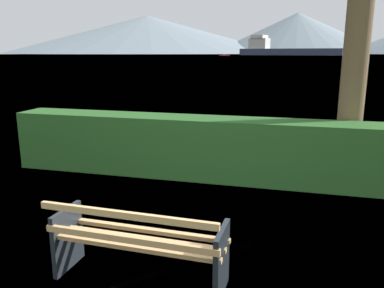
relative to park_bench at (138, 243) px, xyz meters
The scene contains 7 objects.
ground_plane 0.43m from the park_bench, 88.25° to the left, with size 1400.00×1400.00×0.00m, color olive.
water_surface 306.93m from the park_bench, 90.00° to the left, with size 620.00×620.00×0.00m, color #7A99A8.
park_bench is the anchor object (origin of this frame).
hedge_row 3.49m from the park_bench, 89.97° to the left, with size 7.67×0.75×1.12m, color #285B23.
cargo_ship_large 294.30m from the park_bench, 91.76° to the left, with size 74.79×33.01×14.67m.
fishing_boat_near 244.80m from the park_bench, 99.91° to the left, with size 6.48×2.81×1.13m.
distant_hills 589.98m from the park_bench, 89.86° to the left, with size 883.26×435.37×76.00m.
Camera 1 is at (1.41, -3.30, 2.28)m, focal length 36.14 mm.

